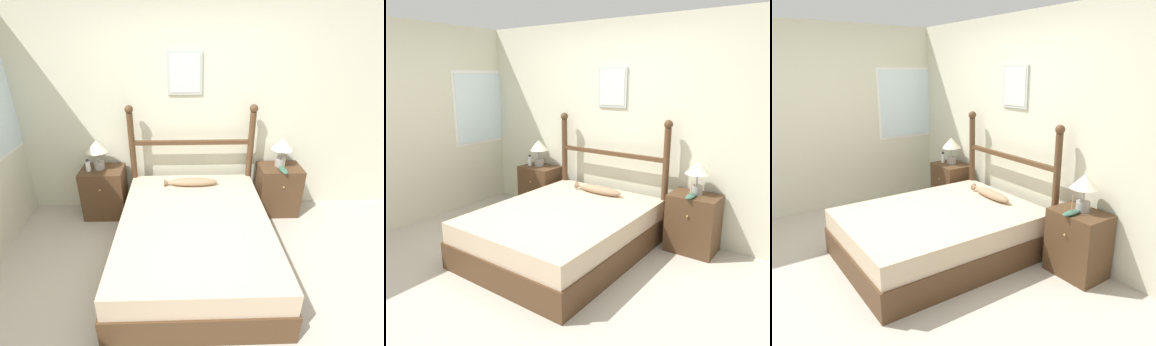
# 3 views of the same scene
# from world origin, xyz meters

# --- Properties ---
(ground_plane) EXTENTS (16.00, 16.00, 0.00)m
(ground_plane) POSITION_xyz_m (0.00, 0.00, 0.00)
(ground_plane) COLOR #B7AD9E
(wall_back) EXTENTS (6.40, 0.08, 2.55)m
(wall_back) POSITION_xyz_m (-0.00, 1.73, 1.28)
(wall_back) COLOR beige
(wall_back) RESTS_ON ground_plane
(wall_left) EXTENTS (0.08, 6.40, 2.55)m
(wall_left) POSITION_xyz_m (-2.13, 0.02, 1.28)
(wall_left) COLOR beige
(wall_left) RESTS_ON ground_plane
(bed) EXTENTS (1.54, 2.00, 0.50)m
(bed) POSITION_xyz_m (0.02, 0.60, 0.24)
(bed) COLOR #4C331E
(bed) RESTS_ON ground_plane
(headboard) EXTENTS (1.56, 0.10, 1.42)m
(headboard) POSITION_xyz_m (0.02, 1.56, 0.78)
(headboard) COLOR #4C331E
(headboard) RESTS_ON ground_plane
(nightstand_left) EXTENTS (0.52, 0.41, 0.65)m
(nightstand_left) POSITION_xyz_m (-1.10, 1.48, 0.32)
(nightstand_left) COLOR #4C331E
(nightstand_left) RESTS_ON ground_plane
(nightstand_right) EXTENTS (0.52, 0.41, 0.65)m
(nightstand_right) POSITION_xyz_m (1.13, 1.48, 0.32)
(nightstand_right) COLOR #4C331E
(nightstand_right) RESTS_ON ground_plane
(table_lamp_left) EXTENTS (0.26, 0.26, 0.37)m
(table_lamp_left) POSITION_xyz_m (-1.13, 1.50, 0.91)
(table_lamp_left) COLOR gray
(table_lamp_left) RESTS_ON nightstand_left
(table_lamp_right) EXTENTS (0.26, 0.26, 0.37)m
(table_lamp_right) POSITION_xyz_m (1.13, 1.51, 0.91)
(table_lamp_right) COLOR gray
(table_lamp_right) RESTS_ON nightstand_right
(bottle) EXTENTS (0.06, 0.06, 0.16)m
(bottle) POSITION_xyz_m (-1.24, 1.43, 0.72)
(bottle) COLOR white
(bottle) RESTS_ON nightstand_left
(model_boat) EXTENTS (0.08, 0.23, 0.18)m
(model_boat) POSITION_xyz_m (1.13, 1.35, 0.67)
(model_boat) COLOR #386651
(model_boat) RESTS_ON nightstand_right
(fish_pillow) EXTENTS (0.64, 0.13, 0.10)m
(fish_pillow) POSITION_xyz_m (0.01, 1.30, 0.55)
(fish_pillow) COLOR #997A5B
(fish_pillow) RESTS_ON bed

